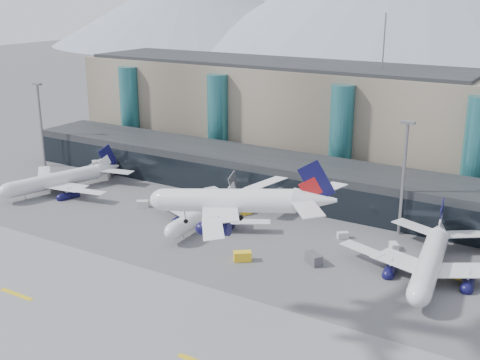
# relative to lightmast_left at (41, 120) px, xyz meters

# --- Properties ---
(ground) EXTENTS (900.00, 900.00, 0.00)m
(ground) POSITION_rel_lightmast_left_xyz_m (80.00, -45.00, -14.42)
(ground) COLOR #515154
(ground) RESTS_ON ground
(runway_strip) EXTENTS (400.00, 40.00, 0.04)m
(runway_strip) POSITION_rel_lightmast_left_xyz_m (80.00, -60.00, -14.40)
(runway_strip) COLOR slate
(runway_strip) RESTS_ON ground
(runway_markings) EXTENTS (128.00, 1.00, 0.02)m
(runway_markings) POSITION_rel_lightmast_left_xyz_m (80.00, -60.00, -14.37)
(runway_markings) COLOR gold
(runway_markings) RESTS_ON ground
(concourse) EXTENTS (170.00, 27.00, 10.00)m
(concourse) POSITION_rel_lightmast_left_xyz_m (79.98, 12.73, -9.45)
(concourse) COLOR black
(concourse) RESTS_ON ground
(terminal_main) EXTENTS (130.00, 30.00, 31.00)m
(terminal_main) POSITION_rel_lightmast_left_xyz_m (55.00, 45.00, 1.03)
(terminal_main) COLOR gray
(terminal_main) RESTS_ON ground
(teal_towers) EXTENTS (116.40, 19.40, 46.00)m
(teal_towers) POSITION_rel_lightmast_left_xyz_m (65.01, 29.01, -0.41)
(teal_towers) COLOR #286B71
(teal_towers) RESTS_ON ground
(lightmast_left) EXTENTS (3.00, 1.20, 25.60)m
(lightmast_left) POSITION_rel_lightmast_left_xyz_m (0.00, 0.00, 0.00)
(lightmast_left) COLOR slate
(lightmast_left) RESTS_ON ground
(lightmast_mid) EXTENTS (3.00, 1.20, 25.60)m
(lightmast_mid) POSITION_rel_lightmast_left_xyz_m (110.00, 3.00, 0.00)
(lightmast_mid) COLOR slate
(lightmast_mid) RESTS_ON ground
(hero_jet) EXTENTS (32.02, 31.65, 10.34)m
(hero_jet) POSITION_rel_lightmast_left_xyz_m (99.98, -47.16, 7.66)
(hero_jet) COLOR silver
(hero_jet) RESTS_ON ground
(jet_parked_left) EXTENTS (34.88, 36.41, 11.69)m
(jet_parked_left) POSITION_rel_lightmast_left_xyz_m (23.40, -12.59, -10.00)
(jet_parked_left) COLOR silver
(jet_parked_left) RESTS_ON ground
(jet_parked_mid) EXTENTS (32.97, 32.15, 10.62)m
(jet_parked_mid) POSITION_rel_lightmast_left_xyz_m (69.83, -12.66, -10.40)
(jet_parked_mid) COLOR silver
(jet_parked_mid) RESTS_ON ground
(jet_parked_right) EXTENTS (37.41, 37.32, 12.14)m
(jet_parked_right) POSITION_rel_lightmast_left_xyz_m (120.96, -12.48, -9.83)
(jet_parked_right) COLOR silver
(jet_parked_right) RESTS_ON ground
(veh_a) EXTENTS (3.43, 3.03, 1.68)m
(veh_a) POSITION_rel_lightmast_left_xyz_m (49.86, -13.09, -13.58)
(veh_a) COLOR silver
(veh_a) RESTS_ON ground
(veh_b) EXTENTS (2.33, 2.83, 1.41)m
(veh_b) POSITION_rel_lightmast_left_xyz_m (74.60, -3.88, -13.72)
(veh_b) COLOR yellow
(veh_b) RESTS_ON ground
(veh_c) EXTENTS (4.29, 3.87, 2.13)m
(veh_c) POSITION_rel_lightmast_left_xyz_m (100.17, -20.83, -13.36)
(veh_c) COLOR #4A4A4F
(veh_c) RESTS_ON ground
(veh_d) EXTENTS (2.69, 2.55, 1.38)m
(veh_d) POSITION_rel_lightmast_left_xyz_m (100.25, -5.74, -13.73)
(veh_d) COLOR silver
(veh_d) RESTS_ON ground
(veh_e) EXTENTS (3.02, 1.80, 1.67)m
(veh_e) POSITION_rel_lightmast_left_xyz_m (126.46, -12.50, -13.58)
(veh_e) COLOR yellow
(veh_e) RESTS_ON ground
(veh_f) EXTENTS (3.45, 4.02, 1.99)m
(veh_f) POSITION_rel_lightmast_left_xyz_m (11.98, -12.15, -13.43)
(veh_f) COLOR #4A4A4F
(veh_f) RESTS_ON ground
(veh_g) EXTENTS (2.60, 2.85, 1.44)m
(veh_g) POSITION_rel_lightmast_left_xyz_m (111.67, -5.84, -13.70)
(veh_g) COLOR silver
(veh_g) RESTS_ON ground
(veh_h) EXTENTS (3.92, 3.59, 1.94)m
(veh_h) POSITION_rel_lightmast_left_xyz_m (87.33, -27.00, -13.45)
(veh_h) COLOR yellow
(veh_h) RESTS_ON ground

